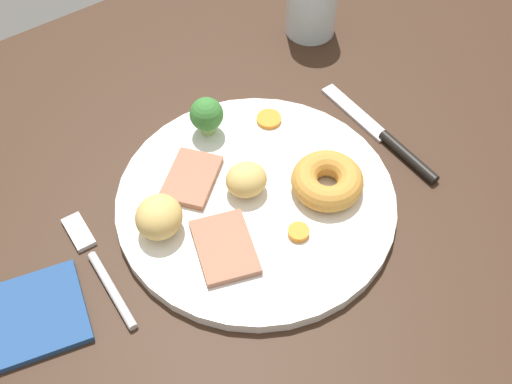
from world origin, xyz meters
TOP-DOWN VIEW (x-y plane):
  - dining_table at (0.00, 0.00)cm, footprint 120.00×84.00cm
  - dinner_plate at (2.65, 0.62)cm, footprint 29.67×29.67cm
  - meat_slice_main at (-3.55, -2.90)cm, footprint 7.60×9.02cm
  - meat_slice_under at (-1.73, 6.47)cm, footprint 8.67×8.37cm
  - yorkshire_pudding at (9.48, -2.68)cm, footprint 7.66×7.66cm
  - roast_potato_left at (2.42, 2.07)cm, footprint 5.03×4.77cm
  - roast_potato_right at (-7.54, 2.87)cm, footprint 6.79×6.72cm
  - carrot_coin_front at (10.24, 8.96)cm, footprint 2.90×2.90cm
  - carrot_coin_back at (3.57, -5.60)cm, footprint 2.20×2.20cm
  - broccoli_floret at (3.54, 11.57)cm, footprint 3.81×3.81cm
  - fork at (-14.69, 3.27)cm, footprint 2.15×15.29cm
  - knife at (20.29, -0.60)cm, footprint 1.95×18.53cm
  - folded_napkin at (-22.85, 1.95)cm, footprint 12.73×11.23cm

SIDE VIEW (x-z plane):
  - dining_table at x=0.00cm, z-range 0.00..3.60cm
  - fork at x=-14.69cm, z-range 3.54..4.44cm
  - folded_napkin at x=-22.85cm, z-range 3.60..4.40cm
  - knife at x=20.29cm, z-range 3.45..4.65cm
  - dinner_plate at x=2.65cm, z-range 3.60..5.00cm
  - carrot_coin_front at x=10.24cm, z-range 5.00..5.49cm
  - carrot_coin_back at x=3.57cm, z-range 5.00..5.68cm
  - meat_slice_main at x=-3.55cm, z-range 5.00..5.80cm
  - meat_slice_under at x=-1.73cm, z-range 5.00..5.80cm
  - yorkshire_pudding at x=9.48cm, z-range 5.00..7.79cm
  - roast_potato_left at x=2.42cm, z-range 5.00..8.46cm
  - roast_potato_right at x=-7.54cm, z-range 5.00..9.16cm
  - broccoli_floret at x=3.54cm, z-range 5.30..9.97cm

